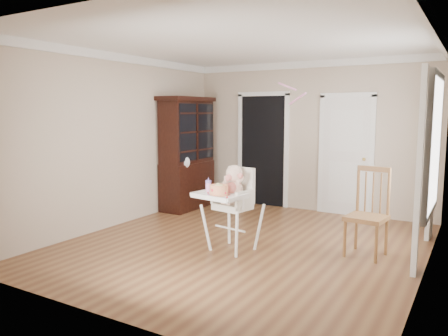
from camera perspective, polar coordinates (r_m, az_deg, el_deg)
The scene contains 16 objects.
floor at distance 6.07m, azimuth 2.58°, elevation -9.94°, with size 5.00×5.00×0.00m, color brown.
ceiling at distance 5.86m, azimuth 2.73°, elevation 16.15°, with size 5.00×5.00×0.00m, color white.
wall_back at distance 8.10m, azimuth 10.94°, elevation 4.02°, with size 4.50×4.50×0.00m, color #C1AD96.
wall_left at distance 7.14m, azimuth -13.57°, elevation 3.52°, with size 5.00×5.00×0.00m, color #C1AD96.
wall_right at distance 5.17m, azimuth 25.33°, elevation 1.62°, with size 5.00×5.00×0.00m, color #C1AD96.
crown_molding at distance 5.85m, azimuth 2.73°, elevation 15.57°, with size 4.50×5.00×0.12m, color white, non-canonical shape.
doorway at distance 8.45m, azimuth 5.10°, elevation 2.62°, with size 1.06×0.05×2.22m.
closet_door at distance 7.90m, azimuth 15.62°, elevation 1.43°, with size 0.96×0.09×2.13m.
window_right at distance 5.97m, azimuth 25.31°, elevation 1.69°, with size 0.13×1.84×2.30m.
high_chair at distance 5.66m, azimuth 1.10°, elevation -4.07°, with size 0.74×0.88×1.11m.
baby at distance 5.64m, azimuth 1.29°, elevation -2.29°, with size 0.33×0.28×0.52m.
cake at distance 5.42m, azimuth -0.69°, elevation -2.92°, with size 0.29×0.29×0.14m.
sippy_cup at distance 5.68m, azimuth -2.04°, elevation -2.31°, with size 0.08×0.08×0.19m.
china_cabinet at distance 8.15m, azimuth -4.84°, elevation 1.95°, with size 0.55×1.23×2.07m.
dining_chair at distance 5.78m, azimuth 18.25°, elevation -5.83°, with size 0.51×0.51×1.12m.
streamer at distance 6.93m, azimuth 8.23°, elevation 10.51°, with size 0.03×0.50×0.02m, color pink, non-canonical shape.
Camera 1 is at (2.70, -5.13, 1.80)m, focal length 35.00 mm.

